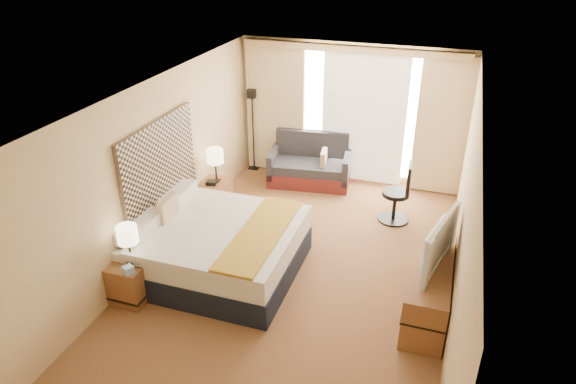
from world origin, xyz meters
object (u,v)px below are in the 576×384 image
(loveseat, at_px, (310,167))
(lamp_right, at_px, (215,157))
(floor_lamp, at_px, (252,113))
(nightstand_left, at_px, (132,281))
(nightstand_right, at_px, (215,196))
(television, at_px, (432,241))
(media_dresser, at_px, (429,285))
(desk_chair, at_px, (399,196))
(bed, at_px, (218,247))
(lamp_left, at_px, (127,235))

(loveseat, relative_size, lamp_right, 2.71)
(loveseat, height_order, floor_lamp, floor_lamp)
(nightstand_left, bearing_deg, floor_lamp, 90.40)
(nightstand_right, height_order, lamp_right, lamp_right)
(loveseat, distance_m, television, 3.99)
(nightstand_left, height_order, television, television)
(media_dresser, xyz_separation_m, floor_lamp, (-3.73, 3.30, 0.82))
(nightstand_right, bearing_deg, desk_chair, 12.17)
(bed, xyz_separation_m, loveseat, (0.42, 3.17, -0.07))
(lamp_left, relative_size, lamp_right, 0.94)
(bed, bearing_deg, television, 1.43)
(bed, relative_size, floor_lamp, 1.31)
(media_dresser, height_order, floor_lamp, floor_lamp)
(bed, bearing_deg, lamp_left, -130.06)
(nightstand_right, bearing_deg, nightstand_left, -90.00)
(nightstand_left, relative_size, nightstand_right, 1.00)
(bed, bearing_deg, nightstand_right, 117.22)
(nightstand_left, xyz_separation_m, desk_chair, (3.03, 3.15, 0.19))
(nightstand_left, bearing_deg, desk_chair, 46.16)
(bed, bearing_deg, loveseat, 82.39)
(media_dresser, relative_size, bed, 0.83)
(floor_lamp, relative_size, desk_chair, 1.57)
(loveseat, bearing_deg, lamp_left, -114.06)
(television, bearing_deg, floor_lamp, 61.62)
(desk_chair, bearing_deg, loveseat, 149.62)
(nightstand_right, bearing_deg, television, -22.36)
(media_dresser, bearing_deg, floor_lamp, 138.50)
(media_dresser, height_order, lamp_left, lamp_left)
(loveseat, bearing_deg, desk_chair, -35.45)
(nightstand_right, relative_size, loveseat, 0.34)
(media_dresser, xyz_separation_m, loveseat, (-2.47, 3.04, -0.04))
(media_dresser, relative_size, television, 1.59)
(media_dresser, distance_m, television, 0.68)
(lamp_right, bearing_deg, bed, -64.12)
(nightstand_right, height_order, loveseat, loveseat)
(bed, xyz_separation_m, desk_chair, (2.22, 2.22, 0.08))
(loveseat, height_order, lamp_left, lamp_left)
(nightstand_right, xyz_separation_m, bed, (0.81, -1.57, 0.11))
(media_dresser, bearing_deg, lamp_right, 158.04)
(nightstand_right, distance_m, media_dresser, 3.97)
(loveseat, distance_m, floor_lamp, 1.55)
(loveseat, bearing_deg, television, -59.77)
(bed, distance_m, lamp_left, 1.34)
(loveseat, bearing_deg, media_dresser, -58.74)
(media_dresser, relative_size, lamp_right, 3.04)
(lamp_right, bearing_deg, media_dresser, -21.96)
(lamp_right, bearing_deg, floor_lamp, 91.94)
(nightstand_left, height_order, lamp_right, lamp_right)
(nightstand_right, xyz_separation_m, media_dresser, (3.70, -1.45, 0.07))
(nightstand_left, bearing_deg, bed, 48.94)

